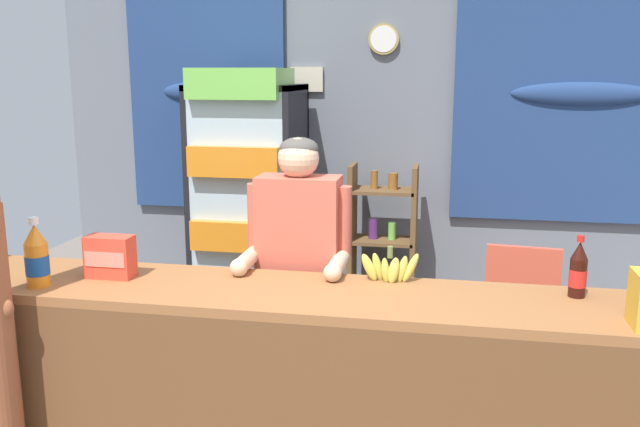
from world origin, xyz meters
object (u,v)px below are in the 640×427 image
object	(u,v)px
bottle_shelf_rack	(382,245)
snack_box_crackers	(110,257)
soda_bottle_cola	(578,271)
banana_bunch	(390,268)
drink_fridge	(248,189)
soda_bottle_orange_soda	(37,257)
stall_counter	(310,387)
plastic_lawn_chair	(521,301)
shopkeeper	(299,259)

from	to	relation	value
bottle_shelf_rack	snack_box_crackers	world-z (taller)	bottle_shelf_rack
soda_bottle_cola	banana_bunch	distance (m)	0.76
drink_fridge	soda_bottle_orange_soda	distance (m)	2.08
stall_counter	snack_box_crackers	size ratio (longest dim) A/B	17.66
bottle_shelf_rack	soda_bottle_orange_soda	bearing A→B (deg)	-119.07
drink_fridge	snack_box_crackers	bearing A→B (deg)	-91.65
stall_counter	plastic_lawn_chair	xyz separation A→B (m)	(0.98, 1.53, -0.10)
drink_fridge	soda_bottle_cola	bearing A→B (deg)	-43.01
snack_box_crackers	stall_counter	bearing A→B (deg)	-9.08
bottle_shelf_rack	banana_bunch	world-z (taller)	bottle_shelf_rack
plastic_lawn_chair	shopkeeper	distance (m)	1.59
drink_fridge	shopkeeper	size ratio (longest dim) A/B	1.21
drink_fridge	banana_bunch	size ratio (longest dim) A/B	6.97
stall_counter	banana_bunch	xyz separation A→B (m)	(0.29, 0.31, 0.42)
plastic_lawn_chair	stall_counter	bearing A→B (deg)	-122.48
drink_fridge	snack_box_crackers	xyz separation A→B (m)	(-0.05, -1.88, 0.02)
drink_fridge	soda_bottle_orange_soda	xyz separation A→B (m)	(-0.29, -2.05, 0.05)
snack_box_crackers	bottle_shelf_rack	bearing A→B (deg)	64.07
stall_counter	soda_bottle_cola	bearing A→B (deg)	13.73
shopkeeper	banana_bunch	size ratio (longest dim) A/B	5.78
soda_bottle_orange_soda	soda_bottle_cola	xyz separation A→B (m)	(2.20, 0.28, -0.02)
soda_bottle_cola	snack_box_crackers	xyz separation A→B (m)	(-1.96, -0.11, -0.01)
banana_bunch	drink_fridge	bearing A→B (deg)	123.81
plastic_lawn_chair	shopkeeper	bearing A→B (deg)	-138.67
plastic_lawn_chair	banana_bunch	bearing A→B (deg)	-119.44
snack_box_crackers	banana_bunch	xyz separation A→B (m)	(1.20, 0.16, -0.03)
snack_box_crackers	banana_bunch	size ratio (longest dim) A/B	0.76
drink_fridge	snack_box_crackers	size ratio (longest dim) A/B	9.18
stall_counter	shopkeeper	size ratio (longest dim) A/B	2.32
plastic_lawn_chair	shopkeeper	size ratio (longest dim) A/B	0.56
plastic_lawn_chair	snack_box_crackers	xyz separation A→B (m)	(-1.89, -1.39, 0.56)
drink_fridge	banana_bunch	xyz separation A→B (m)	(1.15, -1.72, -0.01)
plastic_lawn_chair	snack_box_crackers	distance (m)	2.41
stall_counter	plastic_lawn_chair	bearing A→B (deg)	57.52
soda_bottle_orange_soda	banana_bunch	distance (m)	1.48
snack_box_crackers	banana_bunch	distance (m)	1.22
drink_fridge	plastic_lawn_chair	distance (m)	1.98
stall_counter	shopkeeper	xyz separation A→B (m)	(-0.16, 0.53, 0.38)
drink_fridge	shopkeeper	xyz separation A→B (m)	(0.70, -1.50, -0.06)
drink_fridge	bottle_shelf_rack	size ratio (longest dim) A/B	1.55
shopkeeper	soda_bottle_orange_soda	size ratio (longest dim) A/B	5.25
shopkeeper	snack_box_crackers	size ratio (longest dim) A/B	7.61
drink_fridge	banana_bunch	distance (m)	2.07
soda_bottle_cola	shopkeeper	bearing A→B (deg)	166.92
soda_bottle_cola	snack_box_crackers	size ratio (longest dim) A/B	1.24
drink_fridge	soda_bottle_cola	distance (m)	2.60
bottle_shelf_rack	shopkeeper	size ratio (longest dim) A/B	0.78
soda_bottle_orange_soda	soda_bottle_cola	distance (m)	2.21
bottle_shelf_rack	soda_bottle_orange_soda	distance (m)	2.58
soda_bottle_orange_soda	shopkeeper	bearing A→B (deg)	29.31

